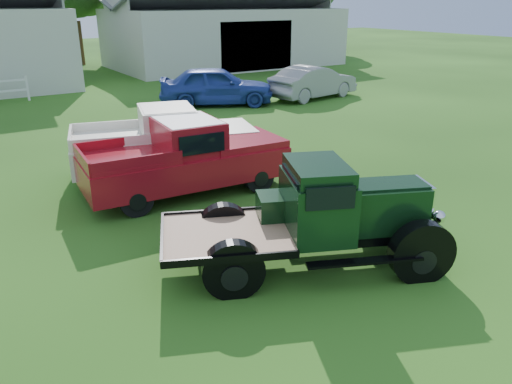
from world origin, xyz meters
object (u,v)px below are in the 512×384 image
vintage_flatbed (311,216)px  white_pickup (165,143)px  red_pickup (185,157)px  misc_car_blue (216,86)px  misc_car_grey (314,82)px

vintage_flatbed → white_pickup: size_ratio=0.98×
red_pickup → white_pickup: 1.57m
white_pickup → misc_car_blue: white_pickup is taller
vintage_flatbed → red_pickup: bearing=117.1°
red_pickup → misc_car_grey: bearing=41.6°
white_pickup → misc_car_blue: size_ratio=0.99×
red_pickup → misc_car_grey: 13.91m
vintage_flatbed → misc_car_blue: vintage_flatbed is taller
white_pickup → misc_car_grey: (10.89, 6.96, -0.15)m
white_pickup → misc_car_blue: (6.00, 8.08, -0.06)m
vintage_flatbed → misc_car_blue: size_ratio=0.97×
misc_car_blue → misc_car_grey: bearing=-76.5°
red_pickup → misc_car_blue: (6.11, 9.64, -0.07)m
white_pickup → misc_car_blue: bearing=68.6°
vintage_flatbed → white_pickup: bearing=115.2°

